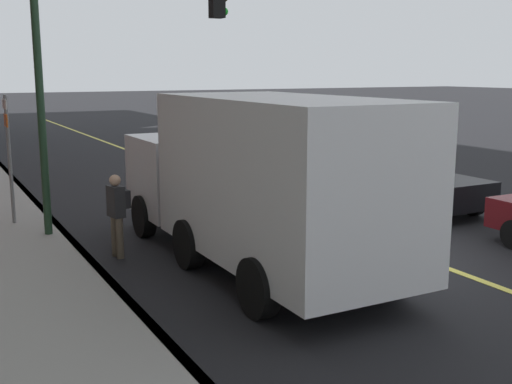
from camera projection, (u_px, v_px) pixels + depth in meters
The scene contains 10 objects.
ground at pixel (405, 253), 12.41m from camera, with size 200.00×200.00×0.00m, color black.
sidewalk_slab at pixel (21, 314), 9.09m from camera, with size 80.00×3.12×0.15m, color gray.
curb_edge at pixel (121, 297), 9.77m from camera, with size 80.00×0.16×0.15m, color slate.
lane_stripe_center at pixel (405, 252), 12.41m from camera, with size 80.00×0.16×0.01m, color #D8CC4C.
car_red at pixel (273, 154), 21.01m from camera, with size 4.80×2.06×1.52m.
car_black at pixel (405, 179), 16.42m from camera, with size 4.50×2.00×1.44m.
truck_white at pixel (259, 178), 11.22m from camera, with size 7.55×2.60×3.09m.
pedestrian_with_backpack at pixel (117, 210), 11.98m from camera, with size 0.41×0.41×1.60m.
traffic_light_mast at pixel (116, 45), 13.27m from camera, with size 0.28×4.29×5.88m.
street_sign_post at pixel (9, 152), 13.92m from camera, with size 0.60×0.08×3.00m.
Camera 1 is at (-9.17, 8.22, 3.52)m, focal length 44.38 mm.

